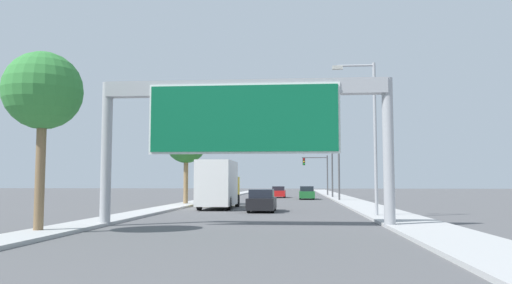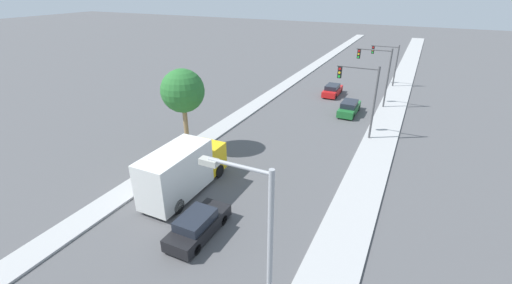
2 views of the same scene
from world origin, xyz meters
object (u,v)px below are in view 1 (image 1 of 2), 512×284
truck_box_primary (219,185)px  palm_tree_background (186,143)px  car_mid_left (307,193)px  sign_gantry (244,115)px  traffic_light_far_intersection (319,169)px  car_mid_center (262,201)px  palm_tree_foreground (43,92)px  traffic_light_mid_block (323,161)px  street_lamp_right (370,126)px  car_far_left (279,192)px  traffic_light_near_intersection (328,157)px

truck_box_primary → palm_tree_background: size_ratio=1.04×
car_mid_left → palm_tree_background: bearing=-124.5°
sign_gantry → traffic_light_far_intersection: size_ratio=2.29×
car_mid_center → palm_tree_foreground: 17.74m
truck_box_primary → palm_tree_foreground: bearing=-102.6°
traffic_light_mid_block → street_lamp_right: 33.80m
car_mid_left → traffic_light_mid_block: bearing=61.3°
car_far_left → palm_tree_foreground: palm_tree_foreground is taller
car_far_left → palm_tree_foreground: 46.91m
traffic_light_near_intersection → palm_tree_background: bearing=-143.7°
sign_gantry → car_mid_left: size_ratio=2.81×
palm_tree_foreground → street_lamp_right: 17.34m
car_far_left → traffic_light_mid_block: traffic_light_mid_block is taller
car_mid_left → palm_tree_foreground: 41.70m
sign_gantry → car_mid_center: size_ratio=2.93×
sign_gantry → palm_tree_background: bearing=109.5°
car_far_left → traffic_light_mid_block: bearing=-22.5°
palm_tree_foreground → car_far_left: bearing=80.6°
traffic_light_near_intersection → palm_tree_foreground: palm_tree_foreground is taller
traffic_light_near_intersection → traffic_light_mid_block: bearing=90.3°
car_far_left → palm_tree_background: bearing=-108.5°
sign_gantry → car_mid_left: 36.75m
sign_gantry → car_mid_center: bearing=90.0°
truck_box_primary → palm_tree_foreground: palm_tree_foreground is taller
car_mid_left → truck_box_primary: 22.46m
car_far_left → truck_box_primary: size_ratio=0.60×
traffic_light_far_intersection → palm_tree_background: palm_tree_background is taller
palm_tree_foreground → car_mid_center: bearing=63.4°
car_mid_center → street_lamp_right: size_ratio=0.52×
car_mid_center → traffic_light_mid_block: (5.59, 28.45, 3.89)m
truck_box_primary → traffic_light_near_intersection: 17.91m
car_mid_center → truck_box_primary: truck_box_primary is taller
palm_tree_foreground → traffic_light_far_intersection: bearing=76.2°
street_lamp_right → palm_tree_foreground: bearing=-145.1°
car_far_left → traffic_light_near_intersection: size_ratio=0.65×
car_far_left → palm_tree_foreground: bearing=-99.4°
car_mid_left → traffic_light_mid_block: traffic_light_mid_block is taller
sign_gantry → palm_tree_foreground: 8.45m
traffic_light_near_intersection → traffic_light_far_intersection: size_ratio=1.19×
sign_gantry → traffic_light_near_intersection: bearing=79.4°
truck_box_primary → traffic_light_mid_block: bearing=70.1°
traffic_light_near_intersection → palm_tree_foreground: size_ratio=0.97×
car_far_left → car_mid_left: 7.07m
traffic_light_near_intersection → traffic_light_mid_block: size_ratio=1.00×
car_far_left → truck_box_primary: (-3.50, -27.46, 1.11)m
truck_box_primary → street_lamp_right: size_ratio=0.85×
car_mid_center → traffic_light_near_intersection: size_ratio=0.66×
sign_gantry → traffic_light_near_intersection: (5.65, 30.14, -0.48)m
car_mid_center → palm_tree_background: bearing=129.2°
car_mid_center → traffic_light_far_intersection: 38.98m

